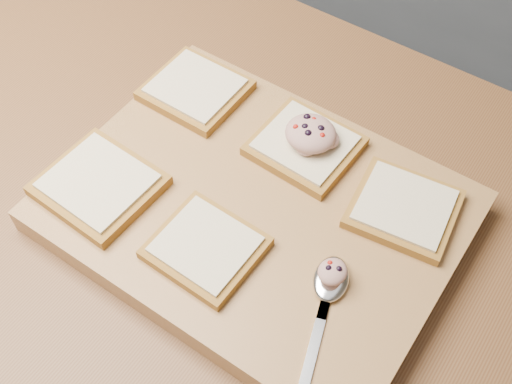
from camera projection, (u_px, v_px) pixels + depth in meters
island_counter at (196, 333)px, 1.16m from camera, size 2.00×0.80×0.90m
cutting_board at (256, 211)px, 0.76m from camera, size 0.45×0.34×0.04m
bread_far_left at (195, 89)px, 0.84m from camera, size 0.12×0.11×0.02m
bread_far_center at (305, 145)px, 0.78m from camera, size 0.12×0.11×0.02m
bread_far_right at (404, 208)px, 0.73m from camera, size 0.13×0.12×0.02m
bread_near_left at (99, 185)px, 0.75m from camera, size 0.13×0.12×0.02m
bread_near_center at (206, 247)px, 0.70m from camera, size 0.11×0.10×0.02m
tuna_salad_dollop at (311, 133)px, 0.76m from camera, size 0.06×0.06×0.03m
spoon at (328, 290)px, 0.67m from camera, size 0.08×0.19×0.01m
spoon_salad at (333, 272)px, 0.66m from camera, size 0.03×0.03×0.02m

